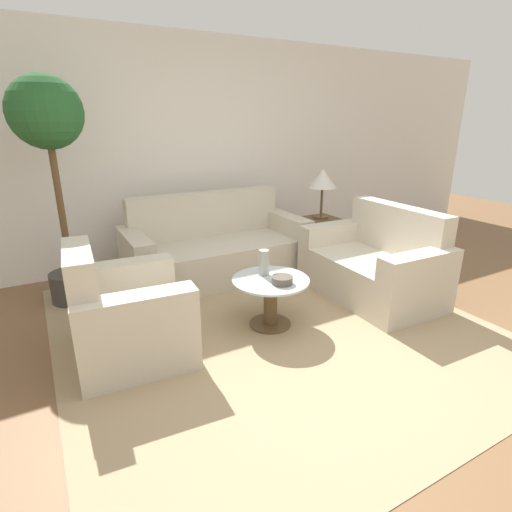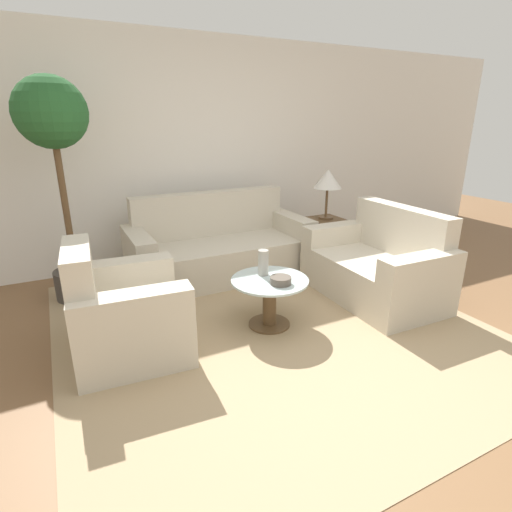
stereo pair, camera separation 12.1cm
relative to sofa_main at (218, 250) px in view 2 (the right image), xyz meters
The scene contains 12 objects.
ground_plane 2.19m from the sofa_main, 89.69° to the right, with size 14.00×14.00×0.00m, color brown.
wall_back 1.25m from the sofa_main, 89.07° to the left, with size 10.00×0.06×2.60m.
rug 1.36m from the sofa_main, 93.25° to the right, with size 3.36×3.48×0.01m.
sofa_main is the anchor object (origin of this frame).
armchair 1.72m from the sofa_main, 136.46° to the right, with size 0.85×0.94×0.86m.
loveseat 1.74m from the sofa_main, 47.20° to the right, with size 0.85×1.38×0.88m.
coffee_table 1.33m from the sofa_main, 93.25° to the right, with size 0.64×0.64×0.42m.
side_table 1.36m from the sofa_main, ahead, with size 0.40×0.40×0.53m.
table_lamp 1.53m from the sofa_main, ahead, with size 0.33×0.33×0.59m.
potted_plant 1.88m from the sofa_main, behind, with size 0.62×0.62×2.04m.
vase 1.24m from the sofa_main, 93.60° to the right, with size 0.09×0.09×0.22m.
bowl 1.47m from the sofa_main, 91.83° to the right, with size 0.17×0.17×0.06m.
Camera 2 is at (-1.57, -1.82, 1.67)m, focal length 28.00 mm.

